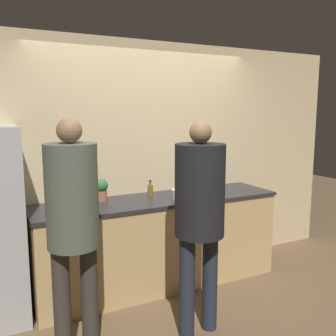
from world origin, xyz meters
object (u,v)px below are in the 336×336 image
(person_center, at_px, (200,206))
(cup_white, at_px, (50,207))
(fruit_bowl, at_px, (185,194))
(bottle_green, at_px, (199,185))
(utensil_crock, at_px, (88,193))
(bottle_amber, at_px, (150,190))
(potted_plant, at_px, (102,189))
(person_left, at_px, (73,216))

(person_center, relative_size, cup_white, 20.19)
(fruit_bowl, bearing_deg, bottle_green, 39.68)
(utensil_crock, bearing_deg, bottle_green, -4.76)
(bottle_amber, relative_size, potted_plant, 0.77)
(person_left, bearing_deg, person_center, -9.21)
(person_center, distance_m, utensil_crock, 1.34)
(person_center, bearing_deg, utensil_crock, 116.48)
(person_left, relative_size, fruit_bowl, 6.33)
(cup_white, bearing_deg, bottle_amber, 8.19)
(bottle_amber, bearing_deg, utensil_crock, 169.76)
(person_center, height_order, utensil_crock, person_center)
(fruit_bowl, height_order, potted_plant, potted_plant)
(person_left, xyz_separation_m, potted_plant, (0.50, 0.95, -0.03))
(person_left, xyz_separation_m, utensil_crock, (0.39, 1.04, -0.08))
(potted_plant, bearing_deg, fruit_bowl, -19.79)
(person_center, bearing_deg, fruit_bowl, 68.04)
(person_left, distance_m, utensil_crock, 1.11)
(bottle_amber, bearing_deg, person_center, -92.52)
(person_left, height_order, bottle_amber, person_left)
(person_left, xyz_separation_m, bottle_green, (1.65, 0.93, -0.09))
(utensil_crock, height_order, bottle_green, utensil_crock)
(bottle_amber, distance_m, potted_plant, 0.53)
(utensil_crock, distance_m, cup_white, 0.50)
(person_center, bearing_deg, potted_plant, 113.43)
(bottle_green, bearing_deg, utensil_crock, 175.24)
(cup_white, bearing_deg, bottle_green, 5.60)
(fruit_bowl, bearing_deg, potted_plant, 160.21)
(person_left, relative_size, potted_plant, 8.09)
(bottle_amber, height_order, bottle_green, bottle_amber)
(potted_plant, bearing_deg, utensil_crock, 142.13)
(person_center, xyz_separation_m, bottle_amber, (0.05, 1.08, -0.08))
(person_center, height_order, cup_white, person_center)
(person_left, distance_m, potted_plant, 1.07)
(person_left, height_order, utensil_crock, person_left)
(person_center, bearing_deg, person_left, 170.79)
(person_center, relative_size, utensil_crock, 7.11)
(bottle_amber, bearing_deg, person_left, -138.22)
(bottle_amber, relative_size, bottle_green, 1.02)
(person_center, relative_size, potted_plant, 7.94)
(bottle_green, distance_m, cup_white, 1.69)
(bottle_amber, bearing_deg, potted_plant, 177.25)
(person_center, bearing_deg, bottle_amber, 87.48)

